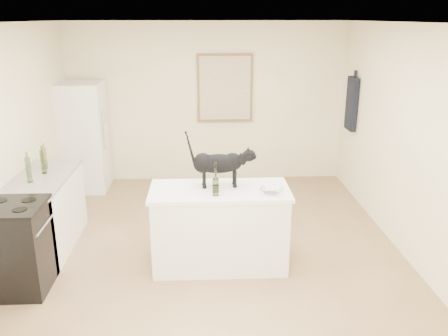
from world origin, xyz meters
TOP-DOWN VIEW (x-y plane):
  - floor at (0.00, 0.00)m, footprint 5.50×5.50m
  - ceiling at (0.00, 0.00)m, footprint 5.50×5.50m
  - wall_back at (0.00, 2.75)m, footprint 4.50×0.00m
  - wall_front at (0.00, -2.75)m, footprint 4.50×0.00m
  - wall_right at (2.25, 0.00)m, footprint 0.00×5.50m
  - island_base at (0.10, -0.20)m, footprint 1.44×0.67m
  - island_top at (0.10, -0.20)m, footprint 1.50×0.70m
  - left_cabinets at (-1.95, 0.30)m, footprint 0.60×1.40m
  - left_countertop at (-1.95, 0.30)m, footprint 0.62×1.44m
  - stove at (-1.95, -0.60)m, footprint 0.60×0.60m
  - fridge at (-1.95, 2.35)m, footprint 0.68×0.68m
  - artwork_frame at (0.30, 2.72)m, footprint 0.90×0.03m
  - artwork_canvas at (0.30, 2.70)m, footprint 0.82×0.00m
  - hanging_garment at (2.19, 2.05)m, footprint 0.08×0.34m
  - black_cat at (0.09, -0.11)m, footprint 0.67×0.22m
  - wine_bottle at (0.05, -0.38)m, footprint 0.08×0.08m
  - glass_bowl at (0.64, -0.35)m, footprint 0.29×0.29m
  - fridge_paper at (-1.60, 2.46)m, footprint 0.01×0.16m
  - counter_bottle_cluster at (-1.97, 0.36)m, footprint 0.12×0.55m

SIDE VIEW (x-z plane):
  - floor at x=0.00m, z-range 0.00..0.00m
  - island_base at x=0.10m, z-range 0.00..0.86m
  - left_cabinets at x=-1.95m, z-range 0.00..0.86m
  - stove at x=-1.95m, z-range 0.00..0.90m
  - fridge at x=-1.95m, z-range 0.00..1.70m
  - island_top at x=0.10m, z-range 0.86..0.90m
  - left_countertop at x=-1.95m, z-range 0.86..0.90m
  - glass_bowl at x=0.64m, z-range 0.90..0.96m
  - counter_bottle_cluster at x=-1.97m, z-range 0.89..1.18m
  - wine_bottle at x=0.05m, z-range 0.90..1.21m
  - black_cat at x=0.09m, z-range 0.90..1.36m
  - fridge_paper at x=-1.60m, z-range 1.05..1.25m
  - wall_back at x=0.00m, z-range -0.95..3.55m
  - wall_front at x=0.00m, z-range -0.95..3.55m
  - wall_right at x=2.25m, z-range -1.45..4.05m
  - hanging_garment at x=2.19m, z-range 1.00..1.80m
  - artwork_frame at x=0.30m, z-range 1.00..2.10m
  - artwork_canvas at x=0.30m, z-range 1.04..2.06m
  - ceiling at x=0.00m, z-range 2.60..2.60m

